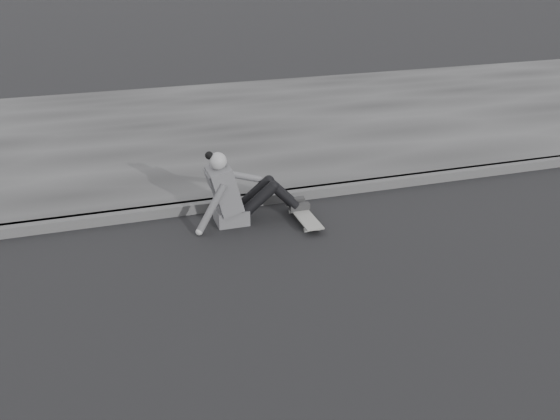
{
  "coord_description": "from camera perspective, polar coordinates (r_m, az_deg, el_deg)",
  "views": [
    {
      "loc": [
        -4.41,
        -4.19,
        3.1
      ],
      "look_at": [
        -2.66,
        1.27,
        0.5
      ],
      "focal_mm": 40.0,
      "sensor_mm": 36.0,
      "label": 1
    }
  ],
  "objects": [
    {
      "name": "skateboard",
      "position": [
        7.18,
        2.22,
        -0.57
      ],
      "size": [
        0.2,
        0.78,
        0.09
      ],
      "color": "gray",
      "rests_on": "ground"
    },
    {
      "name": "curb",
      "position": [
        8.63,
        14.32,
        3.0
      ],
      "size": [
        24.0,
        0.16,
        0.12
      ],
      "primitive_type": "cube",
      "color": "#434343",
      "rests_on": "ground"
    },
    {
      "name": "sidewalk",
      "position": [
        11.16,
        6.3,
        8.45
      ],
      "size": [
        24.0,
        6.0,
        0.12
      ],
      "primitive_type": "cube",
      "color": "#343434",
      "rests_on": "ground"
    },
    {
      "name": "seated_woman",
      "position": [
        7.08,
        -4.02,
        1.58
      ],
      "size": [
        1.38,
        0.46,
        0.88
      ],
      "color": "#4F4E51",
      "rests_on": "ground"
    }
  ]
}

